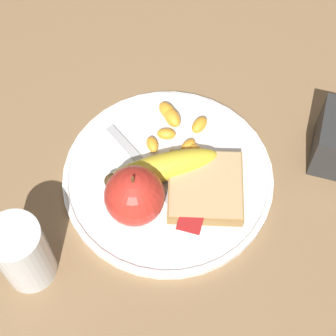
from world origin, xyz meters
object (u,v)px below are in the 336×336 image
(plate, at_px, (168,177))
(apple, at_px, (135,196))
(banana, at_px, (161,169))
(juice_glass, at_px, (23,254))
(fork, at_px, (154,176))
(jam_packet, at_px, (191,222))
(bread_slice, at_px, (205,187))

(plate, height_order, apple, apple)
(banana, bearing_deg, juice_glass, -36.02)
(banana, height_order, fork, banana)
(jam_packet, bearing_deg, fork, -130.49)
(plate, distance_m, bread_slice, 0.06)
(fork, bearing_deg, juice_glass, -89.41)
(plate, relative_size, banana, 1.94)
(juice_glass, bearing_deg, fork, 145.76)
(bread_slice, bearing_deg, plate, -100.09)
(plate, xyz_separation_m, jam_packet, (0.06, 0.05, 0.01))
(juice_glass, bearing_deg, plate, 142.80)
(plate, height_order, juice_glass, juice_glass)
(plate, relative_size, jam_packet, 7.64)
(plate, relative_size, juice_glass, 2.65)
(banana, relative_size, fork, 0.97)
(juice_glass, xyz_separation_m, bread_slice, (-0.16, 0.19, -0.03))
(apple, relative_size, jam_packet, 2.28)
(bread_slice, relative_size, fork, 0.81)
(bread_slice, distance_m, fork, 0.07)
(apple, xyz_separation_m, banana, (-0.06, 0.02, -0.02))
(plate, bearing_deg, bread_slice, 79.91)
(juice_glass, relative_size, bread_slice, 0.88)
(apple, height_order, jam_packet, apple)
(plate, relative_size, bread_slice, 2.33)
(bread_slice, height_order, jam_packet, same)
(plate, distance_m, jam_packet, 0.08)
(bread_slice, distance_m, jam_packet, 0.05)
(fork, bearing_deg, apple, -63.91)
(plate, bearing_deg, juice_glass, -37.20)
(juice_glass, relative_size, apple, 1.26)
(apple, distance_m, fork, 0.07)
(plate, distance_m, apple, 0.08)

